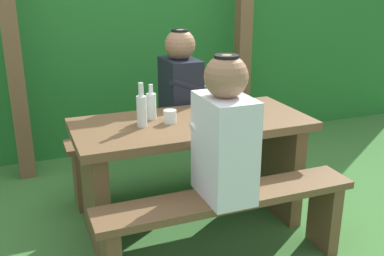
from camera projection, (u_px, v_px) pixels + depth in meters
ground_plane at (192, 224)px, 2.89m from camera, size 12.00×12.00×0.00m
hedge_backdrop at (122, 51)px, 4.16m from camera, size 6.40×0.62×1.71m
pergola_post_left at (12, 43)px, 3.25m from camera, size 0.12×0.12×2.11m
pergola_post_right at (243, 32)px, 3.91m from camera, size 0.12×0.12×2.11m
picnic_table at (192, 155)px, 2.73m from camera, size 1.40×0.64×0.71m
bench_near at (228, 217)px, 2.34m from camera, size 1.40×0.24×0.46m
bench_far at (166, 150)px, 3.23m from camera, size 1.40×0.24×0.46m
person_white_shirt at (224, 134)px, 2.18m from camera, size 0.25×0.35×0.72m
person_black_coat at (180, 86)px, 3.12m from camera, size 0.25×0.35×0.72m
drinking_glass at (170, 116)px, 2.61m from camera, size 0.08×0.08×0.08m
bottle_left at (151, 105)px, 2.66m from camera, size 0.06×0.06×0.21m
bottle_right at (142, 110)px, 2.52m from camera, size 0.06×0.06×0.25m
bottle_center at (235, 101)px, 2.72m from camera, size 0.06×0.06×0.23m
cell_phone at (218, 124)px, 2.57m from camera, size 0.14×0.16×0.01m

